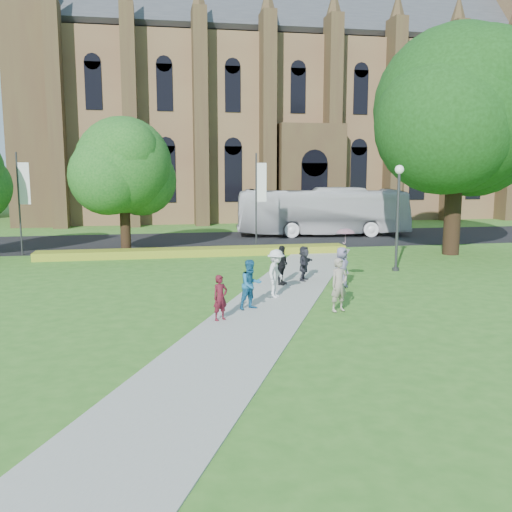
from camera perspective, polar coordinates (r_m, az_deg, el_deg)
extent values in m
plane|color=#367121|center=(21.01, 2.26, -5.27)|extent=(160.00, 160.00, 0.00)
cube|color=black|center=(40.45, -4.02, 1.57)|extent=(160.00, 10.00, 0.02)
cube|color=#B2B2A8|center=(21.95, 1.68, -4.60)|extent=(15.58, 28.54, 0.04)
cube|color=gold|center=(33.52, -6.09, 0.40)|extent=(18.00, 1.40, 0.45)
cube|color=olive|center=(61.70, 3.17, 11.99)|extent=(52.00, 16.00, 17.00)
cube|color=#4E4125|center=(54.06, -21.78, 13.96)|extent=(3.50, 3.50, 21.00)
cube|color=#4E4125|center=(52.90, 5.46, 8.15)|extent=(6.00, 2.50, 9.00)
cylinder|color=#38383D|center=(29.11, 13.96, 3.22)|extent=(0.14, 0.14, 4.80)
sphere|color=white|center=(28.98, 14.15, 8.38)|extent=(0.44, 0.44, 0.44)
cylinder|color=#38383D|center=(29.42, 13.79, -1.29)|extent=(0.36, 0.36, 0.15)
cylinder|color=#332114|center=(35.54, 19.13, 5.43)|extent=(0.96, 0.96, 6.60)
sphere|color=#14370F|center=(35.65, 19.55, 13.63)|extent=(9.60, 9.60, 9.60)
cylinder|color=#332114|center=(34.53, -12.95, 3.55)|extent=(0.60, 0.60, 4.12)
sphere|color=#164B17|center=(34.40, -13.14, 8.84)|extent=(5.60, 5.60, 5.60)
cylinder|color=#38383D|center=(35.73, 0.02, 5.45)|extent=(0.10, 0.10, 6.00)
cube|color=white|center=(35.75, 0.57, 7.38)|extent=(0.60, 0.02, 2.40)
cylinder|color=#38383D|center=(35.91, -22.60, 4.79)|extent=(0.10, 0.10, 6.00)
cube|color=white|center=(35.79, -22.16, 6.73)|extent=(0.60, 0.02, 2.40)
imported|color=silver|center=(43.34, 6.66, 4.43)|extent=(13.17, 4.45, 3.60)
imported|color=#51121E|center=(19.17, -3.60, -4.18)|extent=(0.67, 0.59, 1.54)
imported|color=#1B5B89|center=(20.57, -0.52, -2.87)|extent=(1.08, 0.98, 1.81)
imported|color=silver|center=(22.45, 2.02, -1.75)|extent=(1.22, 1.42, 1.91)
imported|color=black|center=(24.86, 2.55, -0.93)|extent=(0.98, 1.04, 1.73)
imported|color=slate|center=(24.52, 8.53, -1.14)|extent=(1.00, 0.99, 1.74)
imported|color=#2A2A32|center=(25.88, 4.82, -0.73)|extent=(1.14, 1.50, 1.58)
imported|color=gray|center=(20.48, 8.31, -2.86)|extent=(0.82, 0.68, 1.92)
imported|color=#C0878B|center=(24.49, 8.92, 1.73)|extent=(1.04, 1.04, 0.70)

